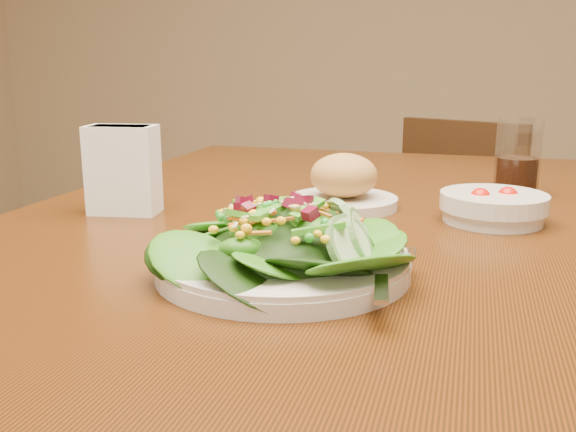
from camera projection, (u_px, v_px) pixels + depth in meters
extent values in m
cube|color=#512309|center=(319.00, 236.00, 0.89)|extent=(0.90, 1.40, 0.04)
cylinder|color=black|center=(229.00, 300.00, 1.68)|extent=(0.07, 0.07, 0.71)
cylinder|color=black|center=(547.00, 334.00, 1.47)|extent=(0.07, 0.07, 0.71)
cube|color=black|center=(479.00, 256.00, 1.96)|extent=(0.48, 0.48, 0.04)
cylinder|color=black|center=(542.00, 314.00, 2.04)|extent=(0.04, 0.04, 0.36)
cylinder|color=black|center=(448.00, 292.00, 2.23)|extent=(0.04, 0.04, 0.36)
cylinder|color=black|center=(507.00, 348.00, 1.79)|extent=(0.04, 0.04, 0.36)
cylinder|color=black|center=(405.00, 320.00, 1.98)|extent=(0.04, 0.04, 0.36)
cube|color=black|center=(460.00, 195.00, 1.77)|extent=(0.34, 0.16, 0.41)
cylinder|color=beige|center=(283.00, 265.00, 0.67)|extent=(0.26, 0.26, 0.02)
ellipsoid|color=black|center=(283.00, 239.00, 0.66)|extent=(0.18, 0.18, 0.04)
cube|color=silver|center=(387.00, 272.00, 0.61)|extent=(0.05, 0.18, 0.01)
cylinder|color=beige|center=(343.00, 202.00, 0.96)|extent=(0.16, 0.16, 0.02)
ellipsoid|color=#BC793F|center=(344.00, 175.00, 0.95)|extent=(0.10, 0.10, 0.07)
cylinder|color=beige|center=(493.00, 207.00, 0.88)|extent=(0.14, 0.14, 0.04)
sphere|color=red|center=(508.00, 198.00, 0.88)|extent=(0.03, 0.03, 0.03)
sphere|color=red|center=(480.00, 199.00, 0.87)|extent=(0.03, 0.03, 0.03)
cylinder|color=silver|center=(518.00, 157.00, 1.04)|extent=(0.07, 0.07, 0.12)
cylinder|color=black|center=(516.00, 176.00, 1.05)|extent=(0.06, 0.06, 0.06)
cube|color=white|center=(123.00, 170.00, 0.92)|extent=(0.10, 0.07, 0.13)
cube|color=white|center=(123.00, 163.00, 0.91)|extent=(0.09, 0.06, 0.11)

